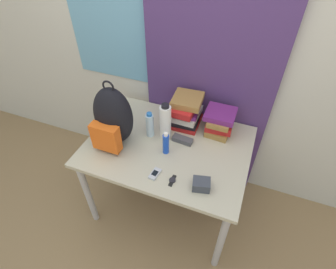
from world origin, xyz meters
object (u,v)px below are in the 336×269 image
at_px(water_bottle, 150,125).
at_px(cell_phone, 155,174).
at_px(book_stack_left, 186,111).
at_px(sunglasses_case, 182,140).
at_px(camera_pouch, 201,184).
at_px(wristwatch, 172,180).
at_px(sunscreen_bottle, 166,144).
at_px(book_stack_center, 220,121).
at_px(backpack, 113,118).
at_px(sports_bottle, 165,122).

relative_size(water_bottle, cell_phone, 2.05).
height_order(book_stack_left, sunglasses_case, book_stack_left).
xyz_separation_m(sunglasses_case, camera_pouch, (0.24, -0.34, 0.01)).
bearing_deg(wristwatch, sunscreen_bottle, 120.75).
xyz_separation_m(water_bottle, sunglasses_case, (0.25, 0.02, -0.08)).
relative_size(sunglasses_case, wristwatch, 1.69).
xyz_separation_m(book_stack_center, sunscreen_bottle, (-0.29, -0.35, -0.01)).
bearing_deg(cell_phone, water_bottle, 118.35).
xyz_separation_m(backpack, sunglasses_case, (0.45, 0.17, -0.19)).
xyz_separation_m(sports_bottle, cell_phone, (0.07, -0.36, -0.13)).
xyz_separation_m(book_stack_left, camera_pouch, (0.28, -0.56, -0.09)).
bearing_deg(wristwatch, sunglasses_case, 98.89).
bearing_deg(sunscreen_bottle, sunglasses_case, 62.47).
distance_m(book_stack_center, camera_pouch, 0.56).
bearing_deg(sunglasses_case, book_stack_left, 102.02).
xyz_separation_m(water_bottle, wristwatch, (0.30, -0.34, -0.09)).
height_order(sunscreen_bottle, wristwatch, sunscreen_bottle).
bearing_deg(water_bottle, camera_pouch, -33.90).
bearing_deg(cell_phone, book_stack_left, 87.95).
bearing_deg(water_bottle, sunglasses_case, 4.03).
distance_m(sports_bottle, sunscreen_bottle, 0.17).
relative_size(sunscreen_bottle, wristwatch, 1.95).
bearing_deg(camera_pouch, backpack, 165.57).
distance_m(backpack, sports_bottle, 0.37).
xyz_separation_m(cell_phone, wristwatch, (0.12, -0.01, -0.00)).
distance_m(water_bottle, wristwatch, 0.47).
bearing_deg(sports_bottle, backpack, -151.34).
height_order(cell_phone, wristwatch, cell_phone).
relative_size(book_stack_center, sunglasses_case, 1.57).
bearing_deg(sports_bottle, camera_pouch, -43.10).
bearing_deg(camera_pouch, cell_phone, -178.07).
distance_m(water_bottle, camera_pouch, 0.59).
distance_m(sports_bottle, sunglasses_case, 0.18).
xyz_separation_m(book_stack_left, sunscreen_bottle, (-0.03, -0.35, -0.04)).
bearing_deg(water_bottle, sunscreen_bottle, -35.53).
distance_m(cell_phone, wristwatch, 0.12).
distance_m(water_bottle, sunglasses_case, 0.26).
bearing_deg(water_bottle, cell_phone, -61.65).
xyz_separation_m(backpack, water_bottle, (0.20, 0.15, -0.12)).
relative_size(sports_bottle, cell_phone, 2.91).
bearing_deg(book_stack_left, sports_bottle, -113.47).
bearing_deg(sunscreen_bottle, cell_phone, -87.85).
xyz_separation_m(sunscreen_bottle, wristwatch, (0.13, -0.22, -0.08)).
xyz_separation_m(water_bottle, cell_phone, (0.18, -0.34, -0.09)).
relative_size(water_bottle, sunglasses_case, 1.33).
distance_m(book_stack_left, sunglasses_case, 0.24).
xyz_separation_m(book_stack_left, sports_bottle, (-0.09, -0.21, 0.02)).
relative_size(backpack, water_bottle, 2.42).
bearing_deg(sports_bottle, water_bottle, -168.23).
xyz_separation_m(backpack, sunscreen_bottle, (0.38, 0.03, -0.13)).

